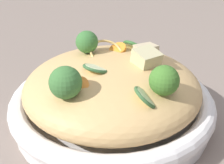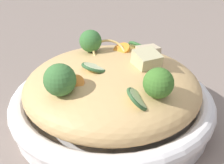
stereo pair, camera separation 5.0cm
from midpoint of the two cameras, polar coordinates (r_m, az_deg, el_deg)
name	(u,v)px [view 2 (the right image)]	position (r m, az deg, el deg)	size (l,w,h in m)	color
ground_plane	(112,118)	(0.54, 2.68, -6.65)	(3.00, 3.00, 0.00)	gray
serving_bowl	(112,106)	(0.53, 2.74, -4.37)	(0.33, 0.33, 0.05)	white
noodle_heap	(112,87)	(0.51, 2.84, -0.90)	(0.28, 0.28, 0.10)	tan
broccoli_florets	(100,70)	(0.45, 1.04, 2.08)	(0.16, 0.22, 0.06)	#90B569
carrot_coins	(125,59)	(0.51, 5.21, 4.07)	(0.17, 0.09, 0.03)	orange
zucchini_slices	(126,66)	(0.49, 5.40, 2.79)	(0.16, 0.18, 0.03)	beige
chicken_chunks	(147,59)	(0.50, 9.21, 3.96)	(0.06, 0.06, 0.04)	#CCB68E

